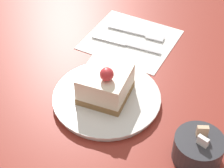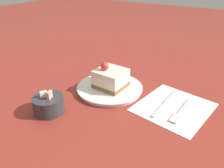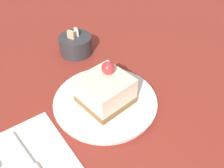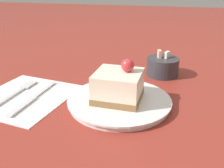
{
  "view_description": "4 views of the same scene",
  "coord_description": "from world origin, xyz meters",
  "px_view_note": "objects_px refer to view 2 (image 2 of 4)",
  "views": [
    {
      "loc": [
        0.48,
        0.19,
        0.56
      ],
      "look_at": [
        -0.05,
        0.0,
        0.04
      ],
      "focal_mm": 60.0,
      "sensor_mm": 36.0,
      "label": 1
    },
    {
      "loc": [
        -0.4,
        0.54,
        0.38
      ],
      "look_at": [
        -0.06,
        0.01,
        0.04
      ],
      "focal_mm": 35.0,
      "sensor_mm": 36.0,
      "label": 2
    },
    {
      "loc": [
        -0.29,
        -0.29,
        0.4
      ],
      "look_at": [
        -0.03,
        -0.02,
        0.06
      ],
      "focal_mm": 40.0,
      "sensor_mm": 36.0,
      "label": 3
    },
    {
      "loc": [
        0.06,
        -0.48,
        0.26
      ],
      "look_at": [
        -0.05,
        -0.01,
        0.05
      ],
      "focal_mm": 40.0,
      "sensor_mm": 36.0,
      "label": 4
    }
  ],
  "objects_px": {
    "plate": "(110,88)",
    "fork": "(181,112)",
    "cake_slice": "(111,78)",
    "sugar_bowl": "(48,104)",
    "knife": "(168,100)"
  },
  "relations": [
    {
      "from": "cake_slice",
      "to": "sugar_bowl",
      "type": "height_order",
      "value": "cake_slice"
    },
    {
      "from": "plate",
      "to": "cake_slice",
      "type": "bearing_deg",
      "value": -118.73
    },
    {
      "from": "plate",
      "to": "cake_slice",
      "type": "xyz_separation_m",
      "value": [
        -0.0,
        -0.0,
        0.04
      ]
    },
    {
      "from": "cake_slice",
      "to": "knife",
      "type": "bearing_deg",
      "value": -167.68
    },
    {
      "from": "plate",
      "to": "cake_slice",
      "type": "relative_size",
      "value": 2.25
    },
    {
      "from": "plate",
      "to": "sugar_bowl",
      "type": "distance_m",
      "value": 0.22
    },
    {
      "from": "knife",
      "to": "sugar_bowl",
      "type": "xyz_separation_m",
      "value": [
        0.28,
        0.24,
        0.02
      ]
    },
    {
      "from": "plate",
      "to": "sugar_bowl",
      "type": "bearing_deg",
      "value": 68.58
    },
    {
      "from": "fork",
      "to": "knife",
      "type": "distance_m",
      "value": 0.07
    },
    {
      "from": "plate",
      "to": "fork",
      "type": "distance_m",
      "value": 0.25
    },
    {
      "from": "cake_slice",
      "to": "plate",
      "type": "bearing_deg",
      "value": 63.08
    },
    {
      "from": "cake_slice",
      "to": "sugar_bowl",
      "type": "distance_m",
      "value": 0.22
    },
    {
      "from": "cake_slice",
      "to": "fork",
      "type": "xyz_separation_m",
      "value": [
        -0.25,
        0.0,
        -0.04
      ]
    },
    {
      "from": "knife",
      "to": "plate",
      "type": "bearing_deg",
      "value": 14.74
    },
    {
      "from": "plate",
      "to": "fork",
      "type": "xyz_separation_m",
      "value": [
        -0.25,
        0.0,
        -0.0
      ]
    }
  ]
}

